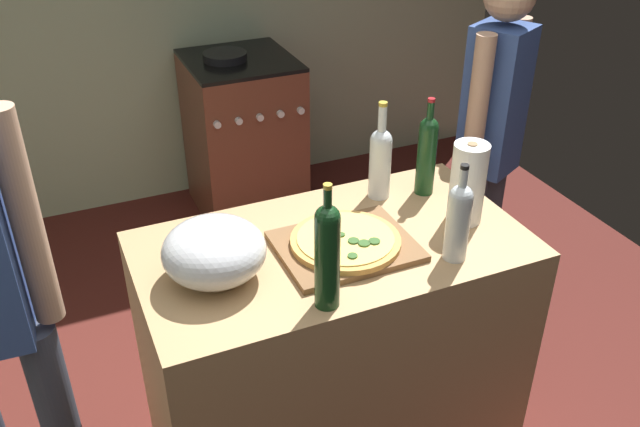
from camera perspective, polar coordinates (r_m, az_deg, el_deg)
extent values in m
cube|color=#511E19|center=(3.23, -4.52, -9.09)|extent=(4.14, 3.37, 0.02)
cube|color=tan|center=(2.36, 0.99, -11.86)|extent=(1.18, 0.65, 0.92)
cube|color=brown|center=(2.04, 2.13, -2.74)|extent=(0.40, 0.32, 0.02)
cylinder|color=tan|center=(2.03, 2.14, -2.30)|extent=(0.33, 0.33, 0.02)
cylinder|color=#EAC660|center=(2.03, 2.14, -2.04)|extent=(0.29, 0.29, 0.00)
cylinder|color=#335926|center=(2.03, 0.37, -1.82)|extent=(0.04, 0.04, 0.01)
cylinder|color=#335926|center=(2.03, 1.79, -1.78)|extent=(0.02, 0.02, 0.01)
cylinder|color=#335926|center=(2.01, 2.81, -2.29)|extent=(0.03, 0.03, 0.01)
cylinder|color=#335926|center=(2.00, 3.70, -2.50)|extent=(0.04, 0.04, 0.01)
cylinder|color=#335926|center=(1.97, 0.30, -2.99)|extent=(0.02, 0.02, 0.01)
cylinder|color=#335926|center=(2.01, 4.56, -2.33)|extent=(0.03, 0.03, 0.01)
cylinder|color=#335926|center=(1.94, 2.73, -3.55)|extent=(0.03, 0.03, 0.01)
cylinder|color=#B2B2B7|center=(1.95, -8.61, -5.17)|extent=(0.12, 0.12, 0.01)
ellipsoid|color=silver|center=(1.90, -8.81, -3.11)|extent=(0.29, 0.29, 0.17)
cylinder|color=white|center=(2.17, 12.20, 2.48)|extent=(0.11, 0.11, 0.26)
cylinder|color=#997551|center=(2.17, 12.20, 2.52)|extent=(0.03, 0.03, 0.27)
cylinder|color=#143819|center=(2.32, 8.83, 4.39)|extent=(0.06, 0.06, 0.24)
sphere|color=#143819|center=(2.27, 9.07, 7.11)|extent=(0.06, 0.06, 0.06)
cylinder|color=#143819|center=(2.25, 9.18, 8.36)|extent=(0.02, 0.02, 0.07)
cylinder|color=maroon|center=(2.23, 9.27, 9.31)|extent=(0.02, 0.02, 0.01)
cylinder|color=silver|center=(2.00, 11.37, -1.17)|extent=(0.07, 0.07, 0.20)
sphere|color=silver|center=(1.95, 11.67, 1.37)|extent=(0.07, 0.07, 0.07)
cylinder|color=silver|center=(1.92, 11.84, 2.78)|extent=(0.02, 0.02, 0.07)
cylinder|color=black|center=(1.90, 11.97, 3.83)|extent=(0.02, 0.02, 0.01)
cylinder|color=#143819|center=(1.76, 0.61, -4.11)|extent=(0.07, 0.07, 0.27)
sphere|color=#143819|center=(1.68, 0.63, -0.37)|extent=(0.07, 0.07, 0.07)
cylinder|color=#143819|center=(1.66, 0.64, 1.15)|extent=(0.02, 0.02, 0.06)
cylinder|color=gold|center=(1.64, 0.65, 2.27)|extent=(0.02, 0.02, 0.01)
cylinder|color=silver|center=(2.28, 5.00, 3.74)|extent=(0.07, 0.07, 0.21)
sphere|color=silver|center=(2.24, 5.12, 6.07)|extent=(0.07, 0.07, 0.07)
cylinder|color=silver|center=(2.21, 5.21, 7.74)|extent=(0.03, 0.03, 0.10)
cylinder|color=gold|center=(2.19, 5.28, 9.07)|extent=(0.03, 0.03, 0.01)
cube|color=brown|center=(3.90, -6.36, 6.23)|extent=(0.56, 0.59, 0.89)
cube|color=black|center=(3.73, -6.77, 12.56)|extent=(0.56, 0.59, 0.02)
cylinder|color=silver|center=(3.47, -8.55, 7.33)|extent=(0.04, 0.02, 0.04)
cylinder|color=silver|center=(3.50, -6.78, 7.66)|extent=(0.04, 0.02, 0.04)
cylinder|color=silver|center=(3.53, -5.02, 7.97)|extent=(0.04, 0.02, 0.04)
cylinder|color=silver|center=(3.56, -3.30, 8.28)|extent=(0.04, 0.02, 0.04)
cylinder|color=silver|center=(3.60, -1.61, 8.56)|extent=(0.04, 0.02, 0.04)
cylinder|color=black|center=(3.71, -7.92, 12.85)|extent=(0.23, 0.23, 0.04)
cylinder|color=tan|center=(1.84, -23.26, -0.56)|extent=(0.08, 0.08, 0.60)
cylinder|color=#383D4C|center=(3.16, 13.51, -1.99)|extent=(0.11, 0.11, 0.78)
cylinder|color=#383D4C|center=(3.02, 11.93, -3.43)|extent=(0.11, 0.11, 0.78)
cube|color=#334C8C|center=(2.78, 14.37, 9.11)|extent=(0.26, 0.27, 0.59)
cylinder|color=tan|center=(2.90, 15.71, 10.13)|extent=(0.08, 0.08, 0.56)
cylinder|color=tan|center=(2.65, 13.00, 8.57)|extent=(0.08, 0.08, 0.56)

